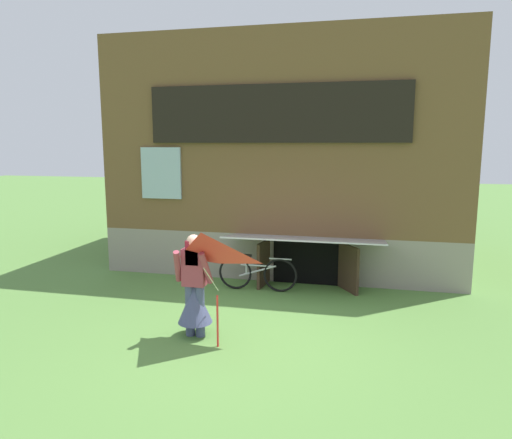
# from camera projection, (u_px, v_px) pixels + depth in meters

# --- Properties ---
(ground_plane) EXTENTS (60.00, 60.00, 0.00)m
(ground_plane) POSITION_uv_depth(u_px,v_px,m) (238.00, 338.00, 6.98)
(ground_plane) COLOR #56843D
(log_house) EXTENTS (7.74, 6.15, 5.18)m
(log_house) POSITION_uv_depth(u_px,v_px,m) (293.00, 155.00, 11.87)
(log_house) COLOR gray
(log_house) RESTS_ON ground_plane
(person) EXTENTS (0.61, 0.52, 1.57)m
(person) POSITION_uv_depth(u_px,v_px,m) (195.00, 294.00, 6.98)
(person) COLOR #474C75
(person) RESTS_ON ground_plane
(kite) EXTENTS (1.00, 1.04, 1.59)m
(kite) POSITION_uv_depth(u_px,v_px,m) (202.00, 264.00, 6.26)
(kite) COLOR red
(kite) RESTS_ON ground_plane
(bicycle_silver) EXTENTS (1.58, 0.08, 0.72)m
(bicycle_silver) POSITION_uv_depth(u_px,v_px,m) (257.00, 273.00, 9.21)
(bicycle_silver) COLOR black
(bicycle_silver) RESTS_ON ground_plane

